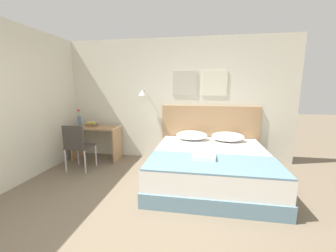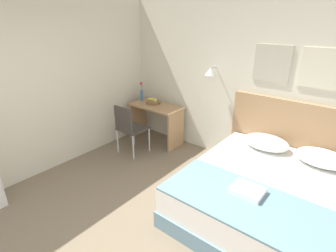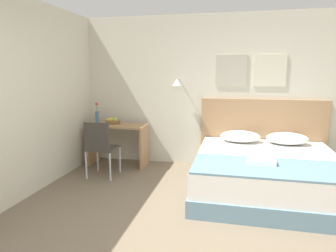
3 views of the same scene
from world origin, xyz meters
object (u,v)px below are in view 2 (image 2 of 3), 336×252
at_px(bed, 269,198).
at_px(desk, 156,117).
at_px(headboard, 298,143).
at_px(pillow_left, 266,142).
at_px(fruit_bowl, 153,102).
at_px(desk_chair, 128,126).
at_px(folded_towel_near_foot, 248,190).
at_px(throw_blanket, 253,205).
at_px(flower_vase, 142,93).
at_px(pillow_right, 322,158).

relative_size(bed, desk, 1.99).
relative_size(headboard, pillow_left, 3.22).
bearing_deg(fruit_bowl, desk_chair, -82.72).
bearing_deg(folded_towel_near_foot, bed, 75.20).
bearing_deg(headboard, desk_chair, -158.10).
relative_size(throw_blanket, folded_towel_near_foot, 5.73).
bearing_deg(fruit_bowl, throw_blanket, -28.23).
xyz_separation_m(bed, flower_vase, (-2.92, 0.80, 0.63)).
height_order(desk, desk_chair, desk_chair).
xyz_separation_m(headboard, throw_blanket, (0.00, -1.65, -0.06)).
height_order(pillow_right, flower_vase, flower_vase).
bearing_deg(pillow_left, headboard, 40.43).
bearing_deg(folded_towel_near_foot, headboard, 85.47).
height_order(throw_blanket, folded_towel_near_foot, folded_towel_near_foot).
relative_size(folded_towel_near_foot, desk, 0.32).
distance_m(folded_towel_near_foot, fruit_bowl, 2.81).
height_order(pillow_left, folded_towel_near_foot, pillow_left).
relative_size(bed, folded_towel_near_foot, 6.19).
distance_m(bed, desk_chair, 2.54).
bearing_deg(flower_vase, desk, -6.92).
bearing_deg(headboard, folded_towel_near_foot, -94.53).
height_order(folded_towel_near_foot, fruit_bowl, fruit_bowl).
relative_size(throw_blanket, desk, 1.84).
xyz_separation_m(desk_chair, fruit_bowl, (-0.10, 0.77, 0.24)).
height_order(bed, throw_blanket, throw_blanket).
xyz_separation_m(pillow_right, fruit_bowl, (-2.98, 0.06, 0.15)).
distance_m(pillow_left, desk, 2.15).
distance_m(bed, folded_towel_near_foot, 0.57).
height_order(bed, desk_chair, desk_chair).
bearing_deg(headboard, pillow_left, -139.57).
bearing_deg(desk_chair, bed, -0.96).
xyz_separation_m(folded_towel_near_foot, desk_chair, (-2.40, 0.49, -0.05)).
distance_m(bed, throw_blanket, 0.66).
distance_m(bed, desk, 2.63).
bearing_deg(folded_towel_near_foot, throw_blanket, -50.25).
bearing_deg(folded_towel_near_foot, fruit_bowl, 153.20).
height_order(pillow_right, fruit_bowl, fruit_bowl).
bearing_deg(throw_blanket, bed, 90.00).
bearing_deg(pillow_left, folded_towel_near_foot, -78.56).
relative_size(pillow_left, folded_towel_near_foot, 1.94).
xyz_separation_m(throw_blanket, desk, (-2.51, 1.35, -0.04)).
height_order(folded_towel_near_foot, desk_chair, desk_chair).
xyz_separation_m(pillow_right, desk_chair, (-2.89, -0.71, -0.09)).
xyz_separation_m(throw_blanket, fruit_bowl, (-2.62, 1.41, 0.23)).
distance_m(pillow_left, fruit_bowl, 2.27).
height_order(pillow_left, flower_vase, flower_vase).
distance_m(bed, pillow_right, 0.91).
height_order(throw_blanket, fruit_bowl, fruit_bowl).
bearing_deg(bed, pillow_left, 115.85).
bearing_deg(pillow_right, folded_towel_near_foot, -111.87).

